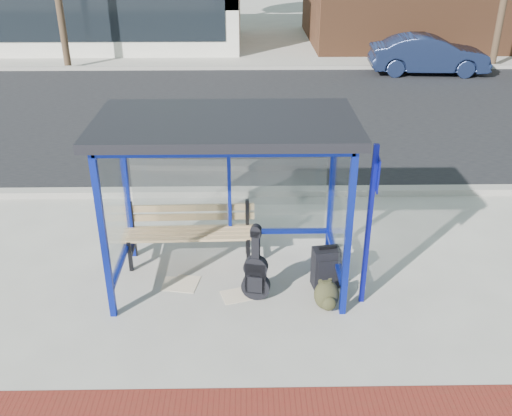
{
  "coord_description": "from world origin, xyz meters",
  "views": [
    {
      "loc": [
        0.26,
        -6.82,
        4.62
      ],
      "look_at": [
        0.38,
        0.2,
        1.08
      ],
      "focal_mm": 40.0,
      "sensor_mm": 36.0,
      "label": 1
    }
  ],
  "objects_px": {
    "bench": "(190,229)",
    "suitcase": "(326,268)",
    "guitar_bag": "(256,274)",
    "parked_car": "(429,55)",
    "backpack": "(327,296)"
  },
  "relations": [
    {
      "from": "guitar_bag",
      "to": "parked_car",
      "type": "relative_size",
      "value": 0.28
    },
    {
      "from": "bench",
      "to": "parked_car",
      "type": "height_order",
      "value": "parked_car"
    },
    {
      "from": "bench",
      "to": "suitcase",
      "type": "xyz_separation_m",
      "value": [
        1.95,
        -0.74,
        -0.22
      ]
    },
    {
      "from": "backpack",
      "to": "suitcase",
      "type": "bearing_deg",
      "value": 74.84
    },
    {
      "from": "bench",
      "to": "parked_car",
      "type": "distance_m",
      "value": 13.65
    },
    {
      "from": "guitar_bag",
      "to": "bench",
      "type": "bearing_deg",
      "value": 145.04
    },
    {
      "from": "bench",
      "to": "backpack",
      "type": "xyz_separation_m",
      "value": [
        1.9,
        -1.27,
        -0.33
      ]
    },
    {
      "from": "bench",
      "to": "backpack",
      "type": "distance_m",
      "value": 2.31
    },
    {
      "from": "parked_car",
      "to": "bench",
      "type": "bearing_deg",
      "value": 152.85
    },
    {
      "from": "suitcase",
      "to": "backpack",
      "type": "xyz_separation_m",
      "value": [
        -0.05,
        -0.52,
        -0.11
      ]
    },
    {
      "from": "bench",
      "to": "suitcase",
      "type": "height_order",
      "value": "bench"
    },
    {
      "from": "guitar_bag",
      "to": "parked_car",
      "type": "xyz_separation_m",
      "value": [
        5.99,
        12.76,
        0.25
      ]
    },
    {
      "from": "backpack",
      "to": "parked_car",
      "type": "distance_m",
      "value": 13.96
    },
    {
      "from": "suitcase",
      "to": "parked_car",
      "type": "bearing_deg",
      "value": 58.63
    },
    {
      "from": "bench",
      "to": "parked_car",
      "type": "bearing_deg",
      "value": 57.83
    }
  ]
}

